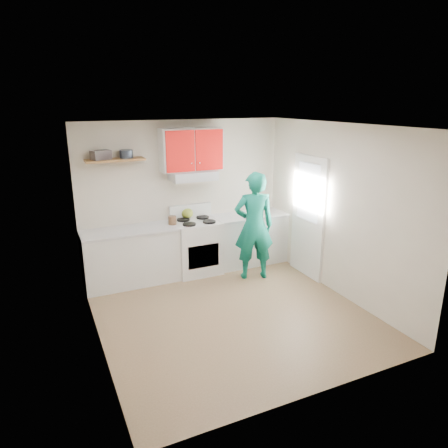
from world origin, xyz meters
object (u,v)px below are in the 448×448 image
stove (197,247)px  tin (126,154)px  crock (172,221)px  kettle (187,213)px  person (254,226)px

stove → tin: tin is taller
crock → tin: bearing=164.0°
stove → crock: crock is taller
tin → kettle: size_ratio=0.94×
kettle → crock: bearing=-153.6°
stove → tin: 1.97m
stove → crock: bearing=178.9°
kettle → person: 1.23m
kettle → person: (0.86, -0.87, -0.10)m
tin → person: (1.86, -0.81, -1.19)m
stove → tin: bearing=169.7°
crock → person: (1.21, -0.62, -0.07)m
person → crock: bearing=-10.4°
person → kettle: bearing=-28.5°
stove → crock: size_ratio=5.67×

